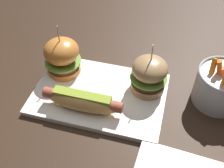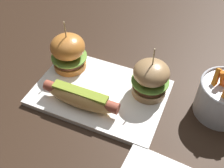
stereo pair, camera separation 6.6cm
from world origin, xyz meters
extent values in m
plane|color=black|center=(0.00, 0.00, 0.00)|extent=(3.00, 3.00, 0.00)
cube|color=white|center=(0.00, 0.00, 0.01)|extent=(0.34, 0.22, 0.01)
ellipsoid|color=tan|center=(-0.02, -0.06, 0.04)|extent=(0.19, 0.05, 0.05)
cylinder|color=brown|center=(-0.02, -0.06, 0.04)|extent=(0.20, 0.03, 0.03)
cube|color=olive|center=(-0.02, -0.06, 0.06)|extent=(0.14, 0.02, 0.01)
cylinder|color=#BA6F2E|center=(-0.12, 0.05, 0.02)|extent=(0.09, 0.09, 0.02)
cylinder|color=brown|center=(-0.12, 0.05, 0.04)|extent=(0.08, 0.08, 0.02)
cylinder|color=#6B9E3D|center=(-0.12, 0.05, 0.05)|extent=(0.10, 0.10, 0.00)
ellipsoid|color=#BA6F2E|center=(-0.12, 0.05, 0.08)|extent=(0.09, 0.09, 0.06)
cylinder|color=tan|center=(-0.12, 0.05, 0.13)|extent=(0.00, 0.00, 0.06)
cylinder|color=#99754C|center=(0.12, 0.05, 0.02)|extent=(0.09, 0.09, 0.02)
cylinder|color=#402213|center=(0.12, 0.05, 0.04)|extent=(0.08, 0.08, 0.02)
cylinder|color=#609338|center=(0.12, 0.05, 0.06)|extent=(0.09, 0.09, 0.00)
ellipsoid|color=#99754C|center=(0.12, 0.05, 0.08)|extent=(0.09, 0.09, 0.05)
cylinder|color=tan|center=(0.12, 0.05, 0.13)|extent=(0.00, 0.00, 0.06)
cylinder|color=#A8AAB2|center=(0.29, 0.07, 0.04)|extent=(0.12, 0.12, 0.09)
cube|color=orange|center=(0.26, 0.06, 0.09)|extent=(0.02, 0.05, 0.07)
cube|color=orange|center=(0.29, 0.06, 0.08)|extent=(0.03, 0.02, 0.06)
cube|color=#D75F16|center=(0.28, 0.07, 0.09)|extent=(0.03, 0.01, 0.07)
cube|color=orange|center=(0.29, 0.03, 0.09)|extent=(0.02, 0.02, 0.08)
camera|label=1|loc=(0.15, -0.44, 0.53)|focal=43.43mm
camera|label=2|loc=(0.22, -0.42, 0.53)|focal=43.43mm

